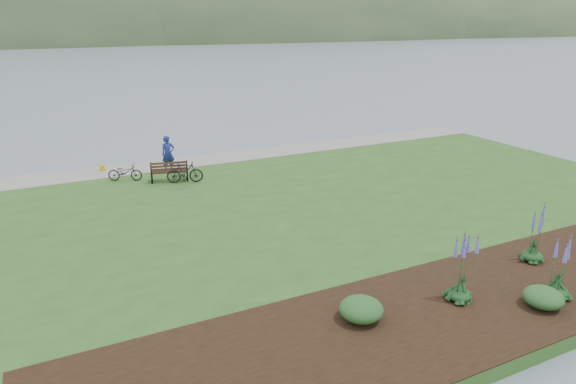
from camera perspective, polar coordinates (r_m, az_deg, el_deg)
name	(u,v)px	position (r m, az deg, el deg)	size (l,w,h in m)	color
ground	(258,209)	(21.03, -3.37, -1.88)	(600.00, 600.00, 0.00)	slate
lawn	(279,221)	(19.25, -1.02, -3.19)	(34.00, 20.00, 0.40)	#27531D
shoreline_path	(205,160)	(27.09, -9.20, 3.54)	(34.00, 2.20, 0.03)	gray
garden_bed	(504,291)	(15.23, 22.90, -10.06)	(24.00, 4.40, 0.04)	black
far_hillside	(113,42)	(190.30, -18.91, 15.45)	(580.00, 80.00, 38.00)	#324A29
park_bench	(169,171)	(23.66, -13.05, 2.31)	(1.72, 1.01, 1.00)	black
person	(168,151)	(25.09, -13.20, 4.47)	(0.75, 0.51, 2.05)	navy
bicycle_a	(125,172)	(24.34, -17.66, 2.11)	(1.54, 0.54, 0.80)	black
bicycle_b	(185,172)	(23.35, -11.39, 2.16)	(1.60, 0.46, 0.96)	black
pannier	(102,168)	(26.36, -19.93, 2.53)	(0.18, 0.28, 0.30)	gold
echium_0	(559,274)	(15.14, 27.90, -8.03)	(0.62, 0.62, 1.84)	#153A1B
echium_1	(535,239)	(16.99, 25.74, -4.69)	(0.62, 0.62, 1.94)	#153A1B
echium_4	(463,266)	(13.87, 18.88, -7.75)	(0.62, 0.62, 2.29)	#153A1B
shrub_0	(361,309)	(12.83, 8.14, -12.77)	(1.08, 1.08, 0.54)	#1E4C21
shrub_1	(543,297)	(14.72, 26.51, -10.43)	(0.99, 0.99, 0.50)	#1E4C21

